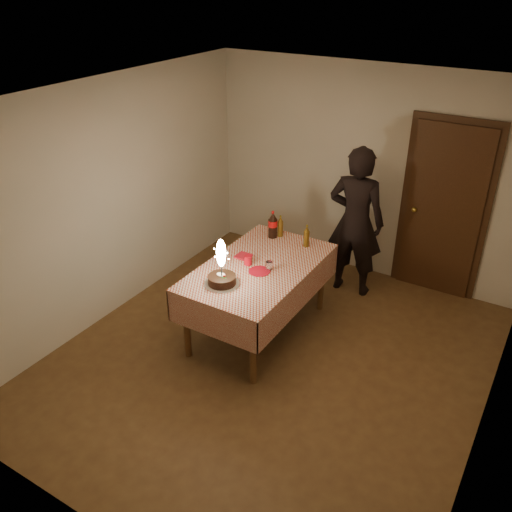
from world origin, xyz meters
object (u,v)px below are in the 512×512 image
red_cup (248,260)px  amber_bottle_left (280,227)px  dining_table (259,275)px  birthday_cake (222,273)px  clear_cup (269,266)px  cola_bottle (273,225)px  photographer (356,222)px  red_plate (259,271)px  amber_bottle_right (307,236)px

red_cup → amber_bottle_left: (-0.04, 0.75, 0.07)m
dining_table → birthday_cake: 0.55m
birthday_cake → red_cup: size_ratio=4.83×
clear_cup → cola_bottle: bearing=117.0°
clear_cup → birthday_cake: bearing=-117.8°
birthday_cake → photographer: (0.64, 1.81, -0.02)m
red_cup → amber_bottle_left: 0.75m
clear_cup → photographer: (0.39, 1.34, 0.05)m
birthday_cake → red_plate: birthday_cake is taller
dining_table → birthday_cake: (-0.12, -0.49, 0.23)m
clear_cup → amber_bottle_left: (-0.27, 0.73, 0.07)m
red_plate → red_cup: 0.19m
clear_cup → cola_bottle: 0.75m
cola_bottle → photographer: (0.72, 0.68, -0.06)m
dining_table → clear_cup: bearing=-4.8°
clear_cup → cola_bottle: (-0.34, 0.66, 0.11)m
amber_bottle_right → red_plate: bearing=-101.5°
birthday_cake → clear_cup: birthday_cake is taller
red_cup → photographer: size_ratio=0.06×
cola_bottle → photographer: bearing=43.0°
dining_table → red_cup: 0.19m
amber_bottle_left → dining_table: bearing=-78.7°
dining_table → red_cup: bearing=-162.0°
clear_cup → amber_bottle_left: size_ratio=0.35×
cola_bottle → amber_bottle_right: size_ratio=1.25×
birthday_cake → red_cup: birthday_cake is taller
dining_table → birthday_cake: bearing=-103.8°
amber_bottle_left → photographer: 0.90m
red_plate → photographer: (0.45, 1.42, 0.09)m
dining_table → cola_bottle: (-0.21, 0.65, 0.26)m
red_cup → amber_bottle_right: 0.76m
dining_table → amber_bottle_left: amber_bottle_left is taller
birthday_cake → red_cup: (0.01, 0.45, -0.07)m
red_cup → cola_bottle: size_ratio=0.31×
red_plate → amber_bottle_left: (-0.21, 0.81, 0.11)m
amber_bottle_right → red_cup: bearing=-115.5°
clear_cup → photographer: photographer is taller
red_cup → amber_bottle_left: size_ratio=0.39×
red_plate → clear_cup: 0.11m
dining_table → cola_bottle: cola_bottle is taller
clear_cup → amber_bottle_right: size_ratio=0.35×
amber_bottle_left → amber_bottle_right: 0.37m
birthday_cake → amber_bottle_right: 1.19m
photographer → amber_bottle_left: bearing=-137.3°
birthday_cake → red_plate: (0.19, 0.39, -0.12)m
dining_table → cola_bottle: bearing=107.6°
red_plate → photographer: photographer is taller
red_plate → red_cup: size_ratio=2.20×
amber_bottle_right → dining_table: bearing=-108.7°
dining_table → clear_cup: 0.20m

